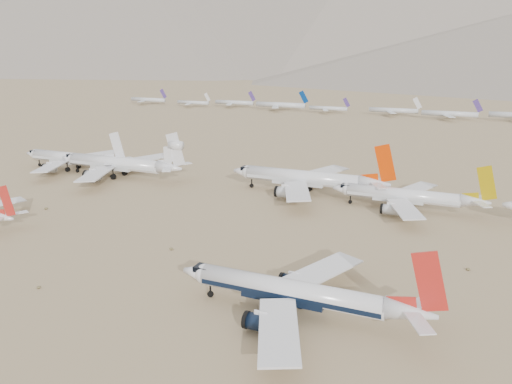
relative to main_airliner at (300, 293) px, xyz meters
The scene contains 9 objects.
ground 11.32m from the main_airliner, 158.29° to the left, with size 7000.00×7000.00×0.00m, color #7B6247.
main_airliner is the anchor object (origin of this frame).
row2_gold_tail 76.35m from the main_airliner, 82.52° to the left, with size 46.11×45.10×16.42m.
row2_orange_tail 85.01m from the main_airliner, 106.74° to the left, with size 55.11×53.91×19.66m.
row2_white_trijet 124.26m from the main_airliner, 143.11° to the left, with size 55.85×54.59×19.79m.
row2_white_twin 147.99m from the main_airliner, 148.54° to the left, with size 49.89×48.82×17.83m.
distant_storage_row 330.00m from the main_airliner, 95.62° to the left, with size 512.84×54.81×15.29m.
mountain_range 1663.34m from the main_airliner, 87.90° to the left, with size 7354.00×3024.00×470.00m.
desert_scrub 26.78m from the main_airliner, 106.10° to the right, with size 261.14×121.67×0.63m.
Camera 1 is at (35.68, -83.86, 47.33)m, focal length 35.00 mm.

